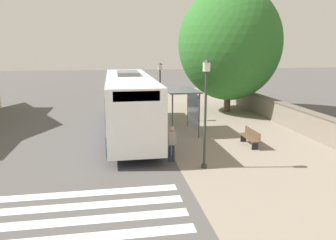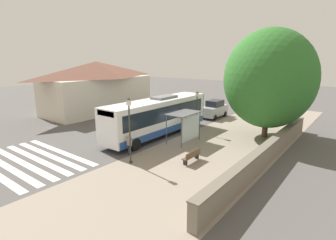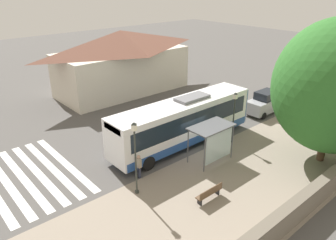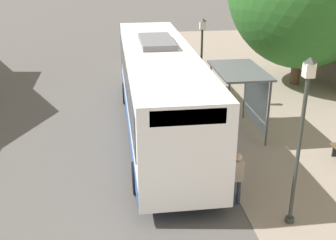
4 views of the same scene
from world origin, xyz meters
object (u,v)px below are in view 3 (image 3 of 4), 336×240
at_px(pedestrian, 139,165).
at_px(bench, 210,193).
at_px(bus, 183,121).
at_px(bus_shelter, 213,133).
at_px(shade_tree, 335,87).
at_px(street_lamp_far, 135,153).
at_px(street_lamp_near, 234,113).
at_px(parked_car_behind_bus, 265,103).

distance_m(pedestrian, bench, 4.83).
relative_size(bus, pedestrian, 7.45).
bearing_deg(bench, bus_shelter, -49.63).
xyz_separation_m(bus_shelter, shade_tree, (-4.90, -5.92, 3.17)).
bearing_deg(street_lamp_far, bench, -139.95).
bearing_deg(pedestrian, street_lamp_far, 138.62).
xyz_separation_m(pedestrian, street_lamp_far, (-1.22, 1.07, 1.76)).
relative_size(bus, bench, 6.59).
bearing_deg(bus, bus_shelter, 174.85).
bearing_deg(shade_tree, pedestrian, 59.16).
height_order(pedestrian, street_lamp_near, street_lamp_near).
xyz_separation_m(bus_shelter, street_lamp_far, (0.42, 6.12, 0.53)).
relative_size(bus_shelter, bench, 1.68).
bearing_deg(bench, pedestrian, 20.51).
height_order(pedestrian, shade_tree, shade_tree).
bearing_deg(bench, bus, -30.94).
relative_size(bus, shade_tree, 1.26).
height_order(bus, bus_shelter, bus).
bearing_deg(bus, shade_tree, -145.34).
bearing_deg(bench, street_lamp_near, -60.61).
bearing_deg(street_lamp_far, bus, -66.30).
xyz_separation_m(bench, street_lamp_near, (3.79, -6.73, 1.94)).
bearing_deg(street_lamp_near, pedestrian, 85.18).
distance_m(bench, street_lamp_near, 7.96).
bearing_deg(bus, street_lamp_far, 113.70).
bearing_deg(shade_tree, bus, 34.66).
xyz_separation_m(pedestrian, shade_tree, (-6.54, -10.96, 4.40)).
bearing_deg(bus_shelter, parked_car_behind_bus, -75.40).
distance_m(pedestrian, parked_car_behind_bus, 15.54).
relative_size(street_lamp_far, parked_car_behind_bus, 1.12).
xyz_separation_m(street_lamp_far, shade_tree, (-5.32, -12.03, 2.64)).
distance_m(bus, bench, 7.24).
height_order(bus_shelter, bench, bus_shelter).
bearing_deg(bench, street_lamp_far, 40.05).
bearing_deg(pedestrian, parked_car_behind_bus, -86.00).
xyz_separation_m(street_lamp_near, street_lamp_far, (-0.51, 9.48, 0.30)).
distance_m(bus, shade_tree, 10.48).
distance_m(pedestrian, shade_tree, 13.50).
xyz_separation_m(street_lamp_near, shade_tree, (-5.83, -2.55, 2.94)).
distance_m(street_lamp_far, parked_car_behind_bus, 16.82).
height_order(street_lamp_far, shade_tree, shade_tree).
bearing_deg(bus_shelter, street_lamp_far, 86.04).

